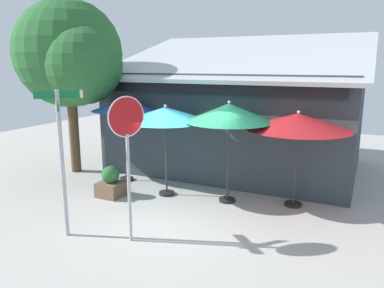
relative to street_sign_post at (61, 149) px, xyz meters
name	(u,v)px	position (x,y,z in m)	size (l,w,h in m)	color
ground_plane	(172,220)	(1.63, 1.77, -1.98)	(28.00, 28.00, 0.10)	#ADA8A0
cafe_building	(238,117)	(1.45, 7.03, -0.14)	(8.55, 5.96, 4.79)	#333D42
street_sign_post	(61,149)	(0.00, 0.00, 0.00)	(0.69, 0.70, 3.15)	#A8AAB2
stop_sign	(127,141)	(1.39, 0.39, 0.22)	(0.33, 0.76, 3.05)	#A8AAB2
patio_umbrella_royal_blue_left	(124,106)	(-1.15, 3.76, 0.45)	(1.96, 1.96, 2.65)	black
patio_umbrella_teal_center	(166,115)	(0.69, 3.16, 0.37)	(2.41, 2.41, 2.58)	black
patio_umbrella_forest_green_right	(229,113)	(2.43, 3.40, 0.48)	(2.29, 2.29, 2.74)	black
patio_umbrella_crimson_far_right	(298,122)	(4.11, 3.87, 0.30)	(2.65, 2.65, 2.52)	black
shade_tree	(72,57)	(-3.07, 3.73, 1.95)	(3.92, 3.48, 5.73)	brown
sidewalk_planter	(111,183)	(-0.66, 2.37, -1.56)	(0.67, 0.67, 0.88)	brown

